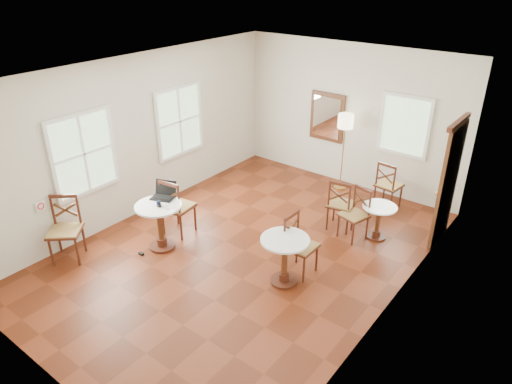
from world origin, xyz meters
TOP-DOWN VIEW (x-y plane):
  - ground at (0.00, 0.00)m, footprint 7.00×7.00m
  - room_shell at (-0.06, 0.27)m, footprint 5.02×7.02m
  - cafe_table_near at (-1.21, -0.79)m, footprint 0.78×0.78m
  - cafe_table_mid at (1.01, -0.30)m, footprint 0.73×0.73m
  - cafe_table_back at (1.58, 1.76)m, footprint 0.60×0.60m
  - chair_near_a at (-1.33, -0.27)m, footprint 0.55×0.55m
  - chair_near_b at (-2.18, -1.93)m, footprint 0.71×0.71m
  - chair_mid_a at (0.90, 1.65)m, footprint 0.53×0.53m
  - chair_mid_b at (1.03, 0.06)m, footprint 0.46×0.46m
  - chair_back_a at (1.25, 2.94)m, footprint 0.50×0.50m
  - chair_back_b at (1.25, 1.51)m, footprint 0.54×0.54m
  - floor_lamp at (0.10, 3.15)m, footprint 0.32×0.32m
  - laptop at (-1.35, -0.51)m, footprint 0.47×0.43m
  - mouse at (-1.14, -0.82)m, footprint 0.12×0.09m
  - navy_mug at (-1.18, -0.79)m, footprint 0.11×0.07m
  - water_glass at (-0.96, -0.79)m, footprint 0.07×0.07m
  - power_adapter at (-1.31, -1.16)m, footprint 0.09×0.05m

SIDE VIEW (x-z plane):
  - ground at x=0.00m, z-range 0.00..0.00m
  - power_adapter at x=-1.31m, z-range 0.00..0.04m
  - cafe_table_back at x=1.58m, z-range 0.08..0.71m
  - chair_back_b at x=1.25m, z-range 0.00..0.93m
  - cafe_table_mid at x=1.01m, z-range 0.09..0.87m
  - chair_back_a at x=1.25m, z-range 0.00..0.98m
  - chair_mid_a at x=0.90m, z-range 0.00..0.99m
  - chair_mid_b at x=1.03m, z-range 0.00..0.99m
  - cafe_table_near at x=-1.21m, z-range 0.10..0.92m
  - chair_near_a at x=-1.33m, z-range 0.00..1.07m
  - chair_near_b at x=-2.18m, z-range 0.00..1.08m
  - mouse at x=-1.14m, z-range 0.82..0.86m
  - navy_mug at x=-1.18m, z-range 0.82..0.91m
  - water_glass at x=-0.96m, z-range 0.82..0.93m
  - laptop at x=-1.35m, z-range 0.75..1.02m
  - floor_lamp at x=0.10m, z-range 0.57..2.22m
  - room_shell at x=-0.06m, z-range 0.38..3.39m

